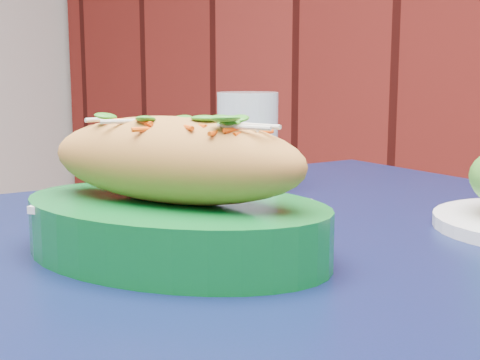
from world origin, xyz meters
The scene contains 3 objects.
cafe_table centered at (-0.13, 1.30, 0.66)m, with size 1.03×1.03×0.75m.
banh_mi_basket centered at (-0.21, 1.19, 0.80)m, with size 0.29×0.21×0.12m.
water_glass centered at (-0.34, 1.48, 0.81)m, with size 0.08×0.08×0.12m, color silver.
Camera 1 is at (0.14, 0.80, 0.90)m, focal length 50.00 mm.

